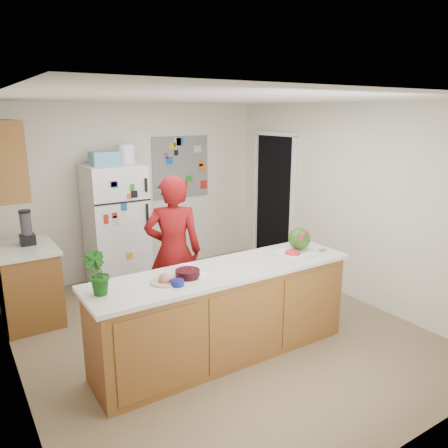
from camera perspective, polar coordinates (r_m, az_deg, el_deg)
floor at (r=5.06m, az=-1.12°, el=-13.71°), size 4.00×4.50×0.02m
wall_back at (r=6.60m, az=-11.51°, el=4.28°), size 4.00×0.02×2.50m
wall_left at (r=3.99m, az=-26.72°, el=-3.55°), size 0.02×4.50×2.50m
wall_right at (r=5.88m, az=15.78°, el=2.82°), size 0.02×4.50×2.50m
ceiling at (r=4.47m, az=-1.29°, el=16.13°), size 4.00×4.50×0.02m
doorway at (r=6.94m, az=6.59°, el=3.02°), size 0.03×0.85×2.04m
peninsula_base at (r=4.39m, az=0.06°, el=-11.77°), size 2.60×0.62×0.88m
peninsula_top at (r=4.20m, az=0.06°, el=-6.13°), size 2.68×0.70×0.04m
side_counter_base at (r=5.55m, az=-24.08°, el=-7.42°), size 0.60×0.80×0.86m
side_counter_top at (r=5.41m, az=-24.56°, el=-2.97°), size 0.64×0.84×0.04m
upper_cabinets at (r=5.16m, az=-27.09°, el=7.56°), size 0.35×1.00×0.80m
refrigerator at (r=6.19m, az=-13.92°, el=-0.31°), size 0.75×0.70×1.70m
fridge_top_bin at (r=5.99m, az=-15.37°, el=8.28°), size 0.35×0.28×0.18m
photo_collage at (r=6.84m, az=-5.67°, el=7.38°), size 0.95×0.01×0.95m
person at (r=4.90m, az=-6.62°, el=-3.66°), size 0.75×0.64×1.73m
blender_appliance at (r=5.45m, az=-24.41°, el=-0.55°), size 0.12×0.12×0.38m
cutting_board at (r=4.76m, az=9.38°, el=-3.53°), size 0.39×0.30×0.01m
watermelon at (r=4.77m, az=9.82°, el=-1.91°), size 0.24×0.24×0.24m
watermelon_slice at (r=4.66m, az=8.95°, el=-3.68°), size 0.16×0.16×0.02m
cherry_bowl at (r=3.99m, az=-4.77°, el=-6.46°), size 0.29×0.29×0.07m
white_bowl at (r=4.11m, az=-4.91°, el=-5.90°), size 0.23×0.23×0.06m
cobalt_bowl at (r=3.82m, az=-6.10°, el=-7.64°), size 0.14×0.14×0.05m
plate at (r=3.90m, az=-7.67°, el=-7.49°), size 0.30×0.30×0.02m
paper_towel at (r=4.04m, az=-3.51°, el=-6.57°), size 0.20×0.19×0.02m
keys at (r=4.85m, az=12.73°, el=-3.35°), size 0.09×0.05×0.01m
potted_plant at (r=3.71m, az=-16.26°, el=-6.19°), size 0.26×0.26×0.37m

